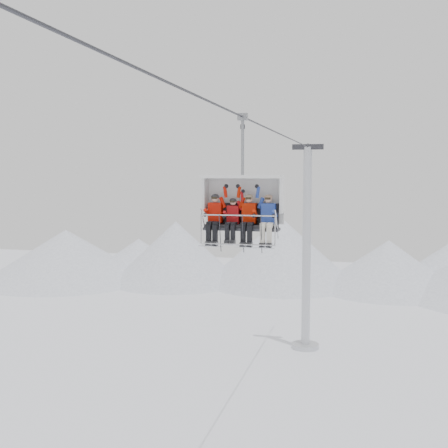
% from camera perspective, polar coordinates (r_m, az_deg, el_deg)
% --- Properties ---
extents(ridgeline, '(72.00, 21.00, 7.00)m').
position_cam_1_polar(ridgeline, '(57.63, 8.82, -3.66)').
color(ridgeline, white).
rests_on(ridgeline, ground).
extents(lift_tower_right, '(2.00, 1.80, 13.48)m').
position_cam_1_polar(lift_tower_right, '(37.31, 8.37, -3.86)').
color(lift_tower_right, '#BABCC2').
rests_on(lift_tower_right, ground).
extents(haul_cable, '(0.06, 50.00, 0.06)m').
position_cam_1_polar(haul_cable, '(15.24, 0.00, 11.68)').
color(haul_cable, '#303035').
rests_on(haul_cable, lift_tower_left).
extents(chairlift_carrier, '(2.49, 1.17, 3.98)m').
position_cam_1_polar(chairlift_carrier, '(17.54, 1.97, 2.30)').
color(chairlift_carrier, black).
rests_on(chairlift_carrier, haul_cable).
extents(skier_far_left, '(0.43, 1.69, 1.69)m').
position_cam_1_polar(skier_far_left, '(17.47, -0.96, 0.75)').
color(skier_far_left, red).
rests_on(skier_far_left, chairlift_carrier).
extents(skier_center_left, '(0.37, 1.69, 1.50)m').
position_cam_1_polar(skier_center_left, '(17.32, 0.87, 0.53)').
color(skier_center_left, '#A60D0F').
rests_on(skier_center_left, chairlift_carrier).
extents(skier_center_right, '(0.43, 1.69, 1.69)m').
position_cam_1_polar(skier_center_right, '(17.22, 2.52, 0.68)').
color(skier_center_right, '#BD1901').
rests_on(skier_center_right, chairlift_carrier).
extents(skier_far_right, '(0.43, 1.69, 1.69)m').
position_cam_1_polar(skier_far_right, '(17.11, 4.47, 0.64)').
color(skier_far_right, '#2844A8').
rests_on(skier_far_right, chairlift_carrier).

